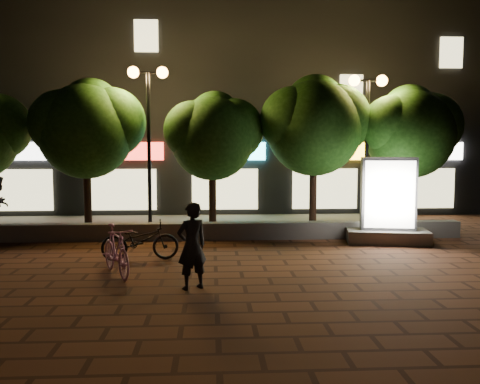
{
  "coord_description": "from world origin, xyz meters",
  "views": [
    {
      "loc": [
        0.47,
        -10.89,
        2.72
      ],
      "look_at": [
        1.17,
        1.5,
        1.64
      ],
      "focal_mm": 37.66,
      "sensor_mm": 36.0,
      "label": 1
    }
  ],
  "objects": [
    {
      "name": "ground",
      "position": [
        0.0,
        0.0,
        0.0
      ],
      "size": [
        80.0,
        80.0,
        0.0
      ],
      "primitive_type": "plane",
      "color": "#512B19",
      "rests_on": "ground"
    },
    {
      "name": "retaining_wall",
      "position": [
        0.0,
        4.0,
        0.25
      ],
      "size": [
        16.0,
        0.45,
        0.5
      ],
      "primitive_type": "cube",
      "color": "#615E5A",
      "rests_on": "ground"
    },
    {
      "name": "sidewalk",
      "position": [
        0.0,
        6.5,
        0.04
      ],
      "size": [
        16.0,
        5.0,
        0.08
      ],
      "primitive_type": "cube",
      "color": "#615E5A",
      "rests_on": "ground"
    },
    {
      "name": "building_block",
      "position": [
        -0.01,
        12.99,
        5.0
      ],
      "size": [
        28.0,
        8.12,
        11.3
      ],
      "color": "black",
      "rests_on": "ground"
    },
    {
      "name": "tree_left",
      "position": [
        -3.45,
        5.46,
        3.44
      ],
      "size": [
        3.6,
        3.0,
        4.89
      ],
      "color": "black",
      "rests_on": "sidewalk"
    },
    {
      "name": "tree_mid",
      "position": [
        0.55,
        5.46,
        3.22
      ],
      "size": [
        3.24,
        2.7,
        4.5
      ],
      "color": "black",
      "rests_on": "sidewalk"
    },
    {
      "name": "tree_right",
      "position": [
        3.86,
        5.46,
        3.57
      ],
      "size": [
        3.72,
        3.1,
        5.07
      ],
      "color": "black",
      "rests_on": "sidewalk"
    },
    {
      "name": "tree_far_right",
      "position": [
        7.05,
        5.46,
        3.37
      ],
      "size": [
        3.48,
        2.9,
        4.76
      ],
      "color": "black",
      "rests_on": "sidewalk"
    },
    {
      "name": "street_lamp_left",
      "position": [
        -1.5,
        5.2,
        4.03
      ],
      "size": [
        1.26,
        0.36,
        5.18
      ],
      "color": "black",
      "rests_on": "sidewalk"
    },
    {
      "name": "street_lamp_right",
      "position": [
        5.5,
        5.2,
        3.89
      ],
      "size": [
        1.26,
        0.36,
        4.98
      ],
      "color": "black",
      "rests_on": "sidewalk"
    },
    {
      "name": "ad_kiosk",
      "position": [
        5.52,
        3.17,
        0.99
      ],
      "size": [
        2.44,
        1.53,
        2.46
      ],
      "color": "#615E5A",
      "rests_on": "ground"
    },
    {
      "name": "scooter_pink",
      "position": [
        -1.57,
        -0.2,
        0.54
      ],
      "size": [
        1.25,
        1.85,
        1.09
      ],
      "primitive_type": "imported",
      "rotation": [
        0.0,
        0.0,
        0.45
      ],
      "color": "#BF77AB",
      "rests_on": "ground"
    },
    {
      "name": "rider",
      "position": [
        0.09,
        -1.3,
        0.85
      ],
      "size": [
        0.74,
        0.65,
        1.69
      ],
      "primitive_type": "imported",
      "rotation": [
        0.0,
        0.0,
        3.65
      ],
      "color": "black",
      "rests_on": "ground"
    },
    {
      "name": "scooter_parked",
      "position": [
        -1.27,
        1.3,
        0.49
      ],
      "size": [
        1.92,
        0.86,
        0.97
      ],
      "primitive_type": "imported",
      "rotation": [
        0.0,
        0.0,
        1.69
      ],
      "color": "black",
      "rests_on": "ground"
    }
  ]
}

